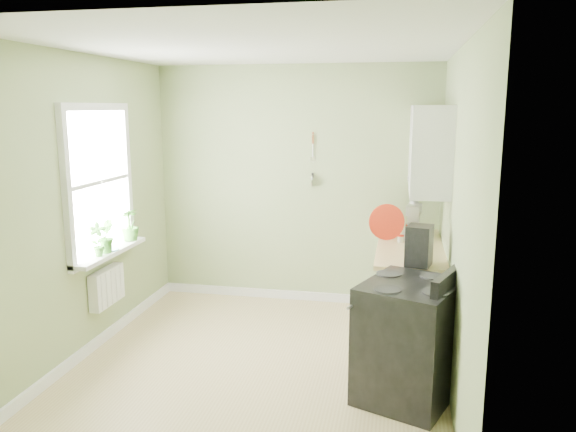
% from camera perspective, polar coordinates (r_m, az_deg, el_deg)
% --- Properties ---
extents(floor, '(3.20, 3.60, 0.02)m').
position_cam_1_polar(floor, '(5.10, -3.13, -15.12)').
color(floor, tan).
rests_on(floor, ground).
extents(ceiling, '(3.20, 3.60, 0.02)m').
position_cam_1_polar(ceiling, '(4.60, -3.49, 16.94)').
color(ceiling, white).
rests_on(ceiling, wall_back).
extents(wall_back, '(3.20, 0.02, 2.70)m').
position_cam_1_polar(wall_back, '(6.40, 0.78, 3.09)').
color(wall_back, '#9CAC75').
rests_on(wall_back, floor).
extents(wall_left, '(0.02, 3.60, 2.70)m').
position_cam_1_polar(wall_left, '(5.30, -20.42, 0.71)').
color(wall_left, '#9CAC75').
rests_on(wall_left, floor).
extents(wall_right, '(0.02, 3.60, 2.70)m').
position_cam_1_polar(wall_right, '(4.54, 16.79, -0.70)').
color(wall_right, '#9CAC75').
rests_on(wall_right, floor).
extents(base_cabinets, '(0.60, 1.60, 0.87)m').
position_cam_1_polar(base_cabinets, '(5.72, 12.25, -7.57)').
color(base_cabinets, white).
rests_on(base_cabinets, floor).
extents(countertop, '(0.64, 1.60, 0.04)m').
position_cam_1_polar(countertop, '(5.59, 12.34, -3.15)').
color(countertop, '#DDC687').
rests_on(countertop, base_cabinets).
extents(upper_cabinets, '(0.35, 1.40, 0.80)m').
position_cam_1_polar(upper_cabinets, '(5.55, 14.13, 6.72)').
color(upper_cabinets, white).
rests_on(upper_cabinets, wall_right).
extents(window, '(0.06, 1.14, 1.44)m').
position_cam_1_polar(window, '(5.51, -18.69, 3.30)').
color(window, white).
rests_on(window, wall_left).
extents(window_sill, '(0.18, 1.14, 0.04)m').
position_cam_1_polar(window_sill, '(5.59, -17.62, -3.52)').
color(window_sill, white).
rests_on(window_sill, wall_left).
extents(radiator, '(0.12, 0.50, 0.35)m').
position_cam_1_polar(radiator, '(5.66, -17.94, -6.86)').
color(radiator, white).
rests_on(radiator, wall_left).
extents(wall_utensils, '(0.02, 0.14, 0.58)m').
position_cam_1_polar(wall_utensils, '(6.32, 2.52, 4.93)').
color(wall_utensils, '#DDC687').
rests_on(wall_utensils, wall_back).
extents(stove, '(0.92, 0.94, 1.05)m').
position_cam_1_polar(stove, '(4.52, 12.18, -12.19)').
color(stove, black).
rests_on(stove, floor).
extents(stand_mixer, '(0.23, 0.34, 0.38)m').
position_cam_1_polar(stand_mixer, '(5.88, 12.63, -0.63)').
color(stand_mixer, '#B2B2B7').
rests_on(stand_mixer, countertop).
extents(kettle, '(0.17, 0.10, 0.17)m').
position_cam_1_polar(kettle, '(6.06, 10.03, -0.95)').
color(kettle, silver).
rests_on(kettle, countertop).
extents(coffee_maker, '(0.24, 0.26, 0.35)m').
position_cam_1_polar(coffee_maker, '(4.87, 13.15, -3.05)').
color(coffee_maker, black).
rests_on(coffee_maker, countertop).
extents(red_tray, '(0.37, 0.17, 0.37)m').
position_cam_1_polar(red_tray, '(5.74, 10.00, -0.60)').
color(red_tray, red).
rests_on(red_tray, countertop).
extents(jar, '(0.07, 0.07, 0.07)m').
position_cam_1_polar(jar, '(5.69, 11.37, -2.27)').
color(jar, '#B4AB8F').
rests_on(jar, countertop).
extents(plant_a, '(0.20, 0.18, 0.31)m').
position_cam_1_polar(plant_a, '(5.36, -18.81, -2.27)').
color(plant_a, '#397725').
rests_on(plant_a, window_sill).
extents(plant_b, '(0.21, 0.22, 0.31)m').
position_cam_1_polar(plant_b, '(5.48, -18.03, -1.95)').
color(plant_b, '#397725').
rests_on(plant_b, window_sill).
extents(plant_c, '(0.25, 0.25, 0.32)m').
position_cam_1_polar(plant_c, '(5.89, -15.78, -0.87)').
color(plant_c, '#397725').
rests_on(plant_c, window_sill).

